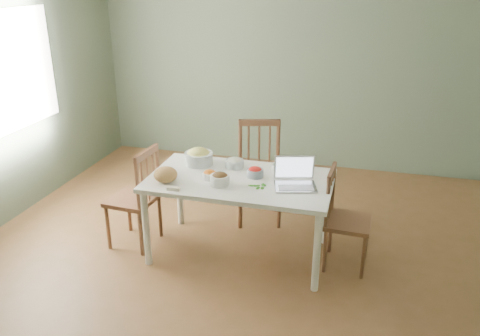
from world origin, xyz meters
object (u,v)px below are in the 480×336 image
(chair_right, at_px, (348,220))
(bowl_squash, at_px, (199,156))
(bread_boule, at_px, (166,175))
(dining_table, at_px, (240,217))
(chair_left, at_px, (132,197))
(laptop, at_px, (296,174))
(chair_far, at_px, (259,174))

(chair_right, bearing_deg, bowl_squash, 85.57)
(chair_right, xyz_separation_m, bread_boule, (-1.55, -0.29, 0.37))
(dining_table, relative_size, chair_left, 1.66)
(dining_table, distance_m, laptop, 0.70)
(dining_table, bearing_deg, laptop, -7.03)
(dining_table, xyz_separation_m, bowl_squash, (-0.46, 0.23, 0.45))
(bowl_squash, bearing_deg, bread_boule, -106.11)
(chair_right, height_order, bread_boule, chair_right)
(laptop, bearing_deg, dining_table, 157.80)
(dining_table, height_order, bread_boule, bread_boule)
(chair_left, bearing_deg, dining_table, 98.62)
(chair_far, bearing_deg, bread_boule, -138.88)
(chair_right, distance_m, bread_boule, 1.62)
(dining_table, bearing_deg, chair_right, 3.35)
(chair_left, relative_size, bread_boule, 4.75)
(bread_boule, bearing_deg, dining_table, 21.15)
(bowl_squash, bearing_deg, dining_table, -26.61)
(bread_boule, relative_size, bowl_squash, 0.77)
(dining_table, bearing_deg, bowl_squash, 153.39)
(chair_far, height_order, chair_left, chair_far)
(dining_table, distance_m, bowl_squash, 0.69)
(chair_left, distance_m, bread_boule, 0.56)
(chair_far, bearing_deg, chair_right, -49.21)
(chair_far, relative_size, chair_right, 1.15)
(chair_far, distance_m, chair_left, 1.29)
(bowl_squash, bearing_deg, laptop, -17.00)
(bowl_squash, xyz_separation_m, laptop, (0.96, -0.29, 0.04))
(dining_table, xyz_separation_m, chair_far, (0.02, 0.69, 0.14))
(chair_right, relative_size, bread_boule, 4.41)
(chair_right, bearing_deg, laptop, 107.15)
(dining_table, height_order, laptop, laptop)
(chair_left, distance_m, chair_right, 1.98)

